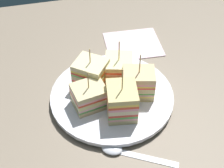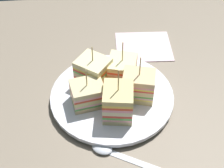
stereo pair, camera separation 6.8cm
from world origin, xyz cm
name	(u,v)px [view 1 (the left image)]	position (x,y,z in cm)	size (l,w,h in cm)	color
ground_plane	(112,102)	(0.00, 0.00, -0.90)	(94.27, 88.56, 1.80)	#7E6F5D
plate	(112,96)	(0.00, 0.00, 0.98)	(26.32, 26.32, 1.63)	white
sandwich_wedge_0	(90,96)	(5.13, 1.84, 4.10)	(7.43, 6.58, 9.01)	#D9B981
sandwich_wedge_1	(122,101)	(-0.64, 5.42, 4.95)	(6.63, 7.31, 11.64)	#DABE7F
sandwich_wedge_2	(138,83)	(-5.34, 1.05, 4.66)	(7.58, 6.58, 10.57)	#DDC37C
sandwich_wedge_3	(119,69)	(-2.68, -4.74, 4.21)	(7.50, 7.92, 9.97)	beige
sandwich_wedge_4	(91,74)	(3.61, -4.09, 4.71)	(8.64, 8.48, 9.72)	beige
chip_pile	(113,95)	(0.10, 1.33, 2.68)	(6.26, 6.90, 2.09)	#DDB862
spoon	(120,151)	(1.74, 13.52, 0.42)	(13.68, 8.87, 1.00)	silver
napkin	(133,44)	(-9.88, -17.55, 0.25)	(13.98, 12.16, 0.50)	silver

